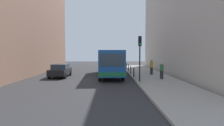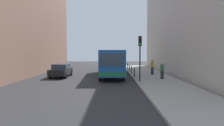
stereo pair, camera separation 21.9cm
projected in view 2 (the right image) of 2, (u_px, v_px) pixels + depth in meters
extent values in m
plane|color=#2D2D30|center=(101.00, 80.00, 20.73)|extent=(80.00, 80.00, 0.00)
cube|color=#9E9991|center=(154.00, 79.00, 20.74)|extent=(4.40, 40.00, 0.15)
cube|color=#936B56|center=(7.00, 12.00, 24.28)|extent=(7.00, 32.00, 15.22)
cube|color=#BCB7AD|center=(199.00, 12.00, 24.34)|extent=(7.00, 32.00, 15.25)
cube|color=#19519E|center=(110.00, 61.00, 23.63)|extent=(2.95, 11.09, 2.50)
cube|color=#197238|center=(110.00, 69.00, 23.68)|extent=(2.98, 11.12, 0.36)
cube|color=#2D3D4C|center=(112.00, 60.00, 18.14)|extent=(2.26, 0.15, 1.20)
cube|color=#2D3D4C|center=(110.00, 58.00, 24.11)|extent=(2.91, 9.50, 1.00)
cylinder|color=black|center=(123.00, 76.00, 19.86)|extent=(0.32, 1.01, 1.00)
cylinder|color=black|center=(99.00, 76.00, 19.76)|extent=(0.32, 1.01, 1.00)
cylinder|color=black|center=(117.00, 69.00, 27.64)|extent=(0.32, 1.01, 1.00)
cylinder|color=black|center=(101.00, 69.00, 27.54)|extent=(0.32, 1.01, 1.00)
cube|color=black|center=(61.00, 71.00, 22.83)|extent=(1.83, 4.41, 0.64)
cube|color=#2D3D4C|center=(61.00, 66.00, 22.95)|extent=(1.62, 2.48, 0.52)
cylinder|color=black|center=(65.00, 76.00, 21.36)|extent=(0.22, 0.64, 0.64)
cylinder|color=black|center=(49.00, 76.00, 21.34)|extent=(0.22, 0.64, 0.64)
cylinder|color=black|center=(71.00, 73.00, 24.35)|extent=(0.22, 0.64, 0.64)
cylinder|color=black|center=(57.00, 73.00, 24.33)|extent=(0.22, 0.64, 0.64)
cube|color=black|center=(114.00, 65.00, 34.23)|extent=(1.96, 4.46, 0.64)
cube|color=#2D3D4C|center=(114.00, 61.00, 34.35)|extent=(1.69, 2.52, 0.52)
cylinder|color=black|center=(120.00, 67.00, 32.78)|extent=(0.24, 0.65, 0.64)
cylinder|color=black|center=(110.00, 67.00, 32.72)|extent=(0.24, 0.65, 0.64)
cylinder|color=black|center=(118.00, 66.00, 35.78)|extent=(0.24, 0.65, 0.64)
cylinder|color=black|center=(109.00, 66.00, 35.71)|extent=(0.24, 0.65, 0.64)
cylinder|color=black|center=(139.00, 64.00, 18.30)|extent=(0.12, 0.12, 3.20)
cube|color=black|center=(140.00, 41.00, 18.19)|extent=(0.28, 0.24, 0.90)
sphere|color=black|center=(140.00, 38.00, 18.05)|extent=(0.16, 0.16, 0.16)
sphere|color=black|center=(140.00, 41.00, 18.06)|extent=(0.16, 0.16, 0.16)
sphere|color=green|center=(140.00, 44.00, 18.08)|extent=(0.16, 0.16, 0.16)
cylinder|color=black|center=(134.00, 72.00, 21.95)|extent=(0.11, 0.11, 0.95)
cylinder|color=black|center=(131.00, 70.00, 25.08)|extent=(0.11, 0.11, 0.95)
cylinder|color=black|center=(129.00, 68.00, 28.22)|extent=(0.11, 0.11, 0.95)
cylinder|color=black|center=(127.00, 66.00, 31.35)|extent=(0.11, 0.11, 0.95)
cylinder|color=#26262D|center=(162.00, 75.00, 20.14)|extent=(0.32, 0.32, 0.82)
cylinder|color=#336B3F|center=(162.00, 67.00, 20.10)|extent=(0.38, 0.38, 0.63)
sphere|color=beige|center=(162.00, 63.00, 20.08)|extent=(0.23, 0.23, 0.23)
cylinder|color=#26262D|center=(152.00, 71.00, 23.92)|extent=(0.32, 0.32, 0.85)
cylinder|color=gold|center=(152.00, 65.00, 23.88)|extent=(0.38, 0.38, 0.66)
sphere|color=#8C6647|center=(152.00, 61.00, 23.86)|extent=(0.23, 0.23, 0.23)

